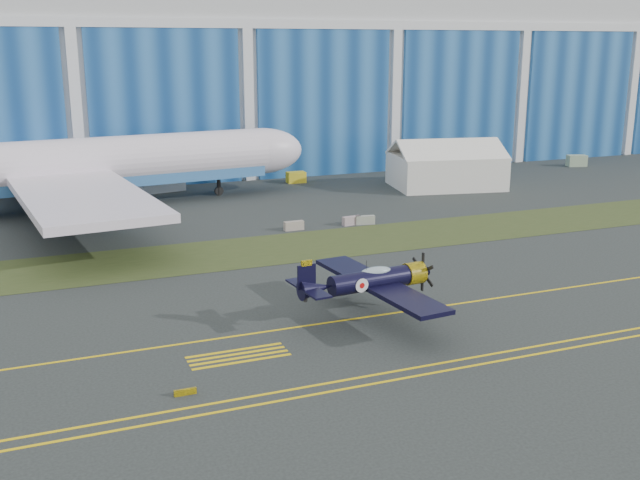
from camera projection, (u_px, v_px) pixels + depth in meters
name	position (u px, v px, depth m)	size (l,w,h in m)	color
ground	(433.00, 282.00, 58.19)	(260.00, 260.00, 0.00)	#2E3332
grass_median	(358.00, 240.00, 70.75)	(260.00, 10.00, 0.02)	#475128
hangar	(207.00, 64.00, 118.85)	(220.00, 45.70, 30.00)	silver
taxiway_centreline	(469.00, 302.00, 53.70)	(200.00, 0.20, 0.02)	yellow
edge_line_near	(555.00, 351.00, 45.17)	(80.00, 0.20, 0.02)	yellow
edge_line_far	(545.00, 345.00, 46.07)	(80.00, 0.20, 0.02)	yellow
hold_short_ladder	(238.00, 356.00, 44.42)	(6.00, 2.40, 0.02)	yellow
guard_board_left	(185.00, 392.00, 39.43)	(1.20, 0.15, 0.35)	yellow
warbird	(370.00, 280.00, 49.77)	(12.43, 14.51, 4.01)	black
jetliner	(60.00, 108.00, 81.03)	(70.02, 61.32, 22.52)	silver
tent	(446.00, 163.00, 96.53)	(15.26, 12.36, 6.34)	white
shipping_container	(161.00, 182.00, 94.05)	(5.68, 2.27, 2.46)	silver
tug	(296.00, 177.00, 100.23)	(2.47, 1.55, 1.44)	yellow
gse_box	(577.00, 161.00, 113.69)	(2.84, 1.52, 1.71)	#90A988
barrier_a	(294.00, 226.00, 74.54)	(2.00, 0.60, 0.90)	gray
barrier_b	(352.00, 221.00, 76.69)	(2.00, 0.60, 0.90)	#9F8A91
barrier_c	(365.00, 220.00, 76.92)	(2.00, 0.60, 0.90)	gray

